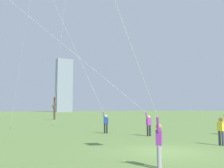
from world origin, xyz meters
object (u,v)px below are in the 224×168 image
kite_flyer_foreground_left_purple (80,64)px  kite_flyer_far_back_orange (144,102)px  bare_tree_rightmost (55,108)px  kite_flyer_midfield_center_blue (96,78)px

kite_flyer_foreground_left_purple → kite_flyer_far_back_orange: bearing=-102.4°
bare_tree_rightmost → kite_flyer_far_back_orange: bearing=-100.8°
kite_flyer_far_back_orange → bare_tree_rightmost: bearing=79.2°
kite_flyer_foreground_left_purple → bare_tree_rightmost: (4.81, 27.30, -4.04)m
kite_flyer_foreground_left_purple → kite_flyer_midfield_center_blue: (-0.11, -3.92, -1.74)m
kite_flyer_foreground_left_purple → kite_flyer_midfield_center_blue: size_ratio=1.42×
kite_flyer_foreground_left_purple → kite_flyer_far_back_orange: 15.95m
kite_flyer_midfield_center_blue → kite_flyer_far_back_orange: bearing=-106.0°
kite_flyer_far_back_orange → kite_flyer_midfield_center_blue: (3.21, 11.19, 2.17)m
kite_flyer_foreground_left_purple → kite_flyer_far_back_orange: kite_flyer_foreground_left_purple is taller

